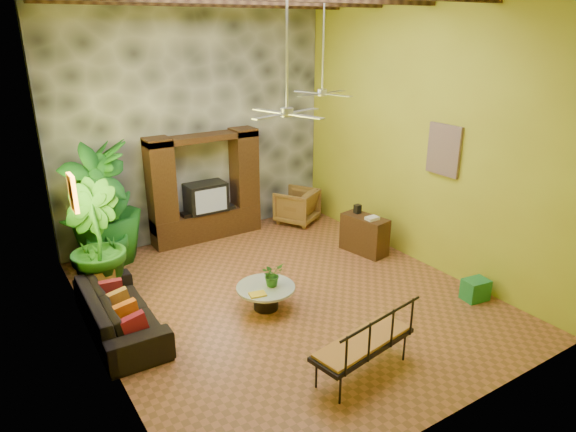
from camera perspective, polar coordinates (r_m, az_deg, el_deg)
ground at (r=8.91m, az=-0.41°, el=-8.86°), size 7.00×7.00×0.00m
back_wall at (r=11.05m, az=-10.38°, el=10.40°), size 6.00×0.02×5.00m
left_wall at (r=6.92m, az=-21.96°, el=3.38°), size 0.02×7.00×5.00m
right_wall at (r=9.89m, az=14.58°, el=8.94°), size 0.02×7.00×5.00m
stone_accent_wall at (r=10.99m, az=-10.26°, el=10.36°), size 5.98×0.10×4.98m
entertainment_center at (r=11.09m, az=-9.15°, el=2.32°), size 2.40×0.55×2.30m
ceiling_fan_front at (r=7.39m, az=-0.11°, el=13.01°), size 1.28×1.28×1.86m
ceiling_fan_back at (r=9.72m, az=3.86°, el=14.72°), size 1.28×1.28×1.86m
wall_art_mask at (r=7.99m, az=-22.80°, el=2.38°), size 0.06×0.32×0.55m
wall_art_painting at (r=9.51m, az=16.94°, el=7.04°), size 0.06×0.70×0.90m
sofa at (r=8.21m, az=-18.21°, el=-10.01°), size 0.95×2.33×0.67m
wicker_armchair at (r=12.00m, az=0.99°, el=1.12°), size 1.17×1.18×0.80m
tall_plant_a at (r=9.80m, az=-20.04°, el=0.45°), size 1.50×1.25×2.43m
tall_plant_b at (r=9.00m, az=-20.76°, el=-2.81°), size 1.16×1.31×2.02m
tall_plant_c at (r=10.36m, az=-19.71°, el=1.36°), size 1.41×1.41×2.37m
coffee_table at (r=8.43m, az=-2.48°, el=-8.68°), size 0.96×0.96×0.40m
centerpiece_plant at (r=8.31m, az=-1.76°, el=-6.49°), size 0.40×0.36×0.39m
yellow_tray at (r=8.11m, az=-3.40°, el=-8.68°), size 0.29×0.23×0.03m
iron_bench at (r=6.87m, az=8.78°, el=-13.61°), size 1.60×0.80×0.57m
side_console at (r=10.51m, az=8.49°, el=-2.04°), size 0.60×1.02×0.77m
green_bin at (r=9.28m, az=20.10°, el=-7.68°), size 0.45×0.37×0.36m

